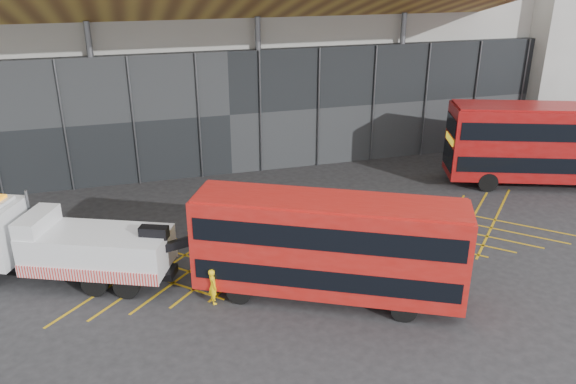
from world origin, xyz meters
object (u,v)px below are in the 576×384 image
object	(u,v)px
recovery_truck	(57,244)
bus_second	(553,142)
worker	(213,286)
bus_towed	(328,244)

from	to	relation	value
recovery_truck	bus_second	size ratio (longest dim) A/B	0.83
worker	bus_second	bearing A→B (deg)	-77.39
bus_towed	worker	xyz separation A→B (m)	(-4.63, 0.92, -1.70)
bus_second	worker	world-z (taller)	bus_second
recovery_truck	bus_second	world-z (taller)	bus_second
bus_second	worker	xyz separation A→B (m)	(-22.38, -7.23, -2.06)
bus_towed	worker	world-z (taller)	bus_towed
recovery_truck	bus_towed	bearing A→B (deg)	0.03
bus_towed	worker	size ratio (longest dim) A/B	6.95
recovery_truck	bus_towed	world-z (taller)	bus_towed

